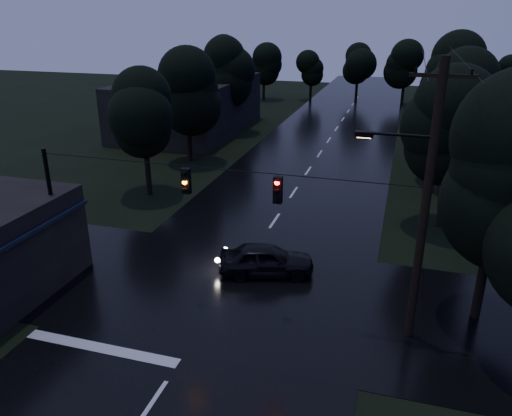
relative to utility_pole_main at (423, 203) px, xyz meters
The scene contains 16 objects.
main_road 21.06m from the utility_pole_main, 111.30° to the left, with size 12.00×120.00×0.02m, color black.
cross_street 9.14m from the utility_pole_main, behind, with size 60.00×9.00×0.02m, color black.
building_far_right 24.12m from the utility_pole_main, 74.01° to the left, with size 10.00×14.00×4.40m, color black.
building_far_left 36.15m from the utility_pole_main, 126.44° to the left, with size 10.00×16.00×5.00m, color black.
utility_pole_main is the anchor object (origin of this frame).
utility_pole_far 17.08m from the utility_pole_main, 87.00° to the left, with size 2.00×0.30×7.50m.
anchor_pole_left 15.08m from the utility_pole_main, behind, with size 0.18×0.18×6.00m, color black.
span_signals 6.85m from the utility_pole_main, behind, with size 15.00×0.37×1.12m.
tree_corner_near 3.35m from the utility_pole_main, 37.67° to the left, with size 4.48×4.48×9.44m.
tree_left_a 19.76m from the utility_pole_main, 146.16° to the left, with size 3.92×3.92×8.26m.
tree_left_b 25.50m from the utility_pole_main, 131.84° to the left, with size 4.20×4.20×8.85m.
tree_left_c 33.94m from the utility_pole_main, 121.27° to the left, with size 4.48×4.48×9.44m.
tree_right_a 11.12m from the utility_pole_main, 81.77° to the left, with size 4.20×4.20×8.85m.
tree_right_b 19.14m from the utility_pole_main, 83.42° to the left, with size 4.48×4.48×9.44m.
tree_right_c 29.16m from the utility_pole_main, 84.50° to the left, with size 4.76×4.76×10.03m.
car 8.24m from the utility_pole_main, 154.58° to the left, with size 1.72×4.28×1.46m, color black.
Camera 1 is at (6.50, -5.50, 11.24)m, focal length 35.00 mm.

